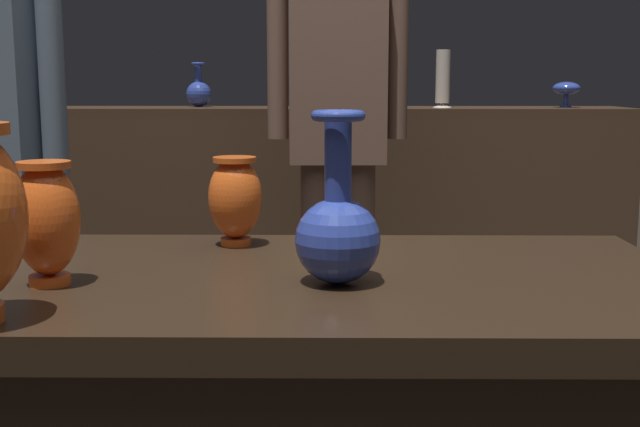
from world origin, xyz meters
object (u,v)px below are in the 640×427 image
shelf_vase_right (443,80)px  visitor_near_left (2,149)px  vase_centerpiece (338,229)px  shelf_vase_left (199,92)px  visitor_center_back (338,115)px  vase_tall_behind (235,198)px  shelf_vase_far_right (566,89)px  vase_right_accent (47,219)px

shelf_vase_right → visitor_near_left: visitor_near_left is taller
vase_centerpiece → shelf_vase_right: 2.32m
vase_centerpiece → visitor_near_left: visitor_near_left is taller
shelf_vase_left → visitor_center_back: size_ratio=0.11×
visitor_near_left → vase_tall_behind: bearing=156.2°
vase_centerpiece → visitor_near_left: 1.47m
shelf_vase_left → shelf_vase_far_right: (1.56, -0.07, 0.01)m
shelf_vase_left → visitor_center_back: 0.98m
shelf_vase_far_right → visitor_center_back: 1.20m
vase_centerpiece → shelf_vase_far_right: bearing=66.4°
vase_tall_behind → vase_right_accent: size_ratio=0.89×
vase_tall_behind → visitor_center_back: bearing=81.1°
vase_centerpiece → shelf_vase_left: bearing=103.8°
vase_tall_behind → shelf_vase_far_right: size_ratio=1.42×
vase_centerpiece → shelf_vase_far_right: (0.99, 2.26, 0.18)m
shelf_vase_left → vase_right_accent: bearing=-86.4°
vase_tall_behind → visitor_near_left: visitor_near_left is taller
vase_tall_behind → visitor_center_back: visitor_center_back is taller
vase_tall_behind → shelf_vase_left: (-0.39, 2.05, 0.16)m
vase_right_accent → shelf_vase_left: (-0.15, 2.34, 0.15)m
visitor_center_back → vase_centerpiece: bearing=87.9°
vase_centerpiece → visitor_near_left: size_ratio=0.17×
vase_right_accent → vase_tall_behind: bearing=50.7°
vase_centerpiece → visitor_center_back: bearing=89.4°
shelf_vase_far_right → vase_tall_behind: bearing=-120.6°
vase_right_accent → shelf_vase_right: (0.89, 2.27, 0.20)m
shelf_vase_right → shelf_vase_left: bearing=176.2°
vase_centerpiece → shelf_vase_right: size_ratio=1.07×
vase_right_accent → visitor_center_back: bearing=74.3°
vase_centerpiece → shelf_vase_right: bearing=78.3°
vase_centerpiece → vase_tall_behind: (-0.18, 0.28, 0.01)m
vase_tall_behind → shelf_vase_far_right: shelf_vase_far_right is taller
visitor_center_back → vase_tall_behind: bearing=79.6°
shelf_vase_right → visitor_center_back: visitor_center_back is taller
shelf_vase_left → visitor_near_left: bearing=-107.4°
vase_centerpiece → shelf_vase_far_right: 2.47m
vase_right_accent → shelf_vase_left: size_ratio=0.97×
vase_centerpiece → visitor_near_left: (-0.95, 1.13, 0.03)m
vase_tall_behind → visitor_center_back: 1.29m
shelf_vase_left → visitor_near_left: (-0.38, -1.20, -0.14)m
vase_centerpiece → visitor_near_left: bearing=130.2°
shelf_vase_right → shelf_vase_left: size_ratio=1.27×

